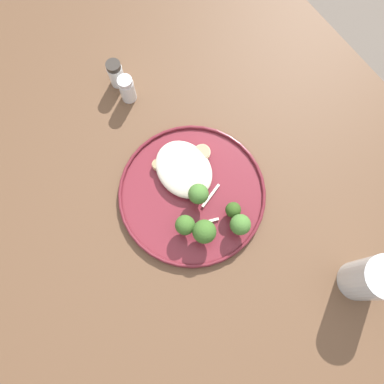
# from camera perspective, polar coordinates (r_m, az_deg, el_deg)

# --- Properties ---
(ground) EXTENTS (6.00, 6.00, 0.00)m
(ground) POSITION_cam_1_polar(r_m,az_deg,el_deg) (1.50, -1.03, -7.35)
(ground) COLOR #665B51
(wooden_dining_table) EXTENTS (1.40, 1.00, 0.74)m
(wooden_dining_table) POSITION_cam_1_polar(r_m,az_deg,el_deg) (0.85, -1.80, -0.56)
(wooden_dining_table) COLOR brown
(wooden_dining_table) RESTS_ON ground
(dinner_plate) EXTENTS (0.29, 0.29, 0.02)m
(dinner_plate) POSITION_cam_1_polar(r_m,az_deg,el_deg) (0.76, -0.00, -0.24)
(dinner_plate) COLOR maroon
(dinner_plate) RESTS_ON wooden_dining_table
(noodle_bed) EXTENTS (0.13, 0.10, 0.03)m
(noodle_bed) POSITION_cam_1_polar(r_m,az_deg,el_deg) (0.76, -1.22, 3.38)
(noodle_bed) COLOR beige
(noodle_bed) RESTS_ON dinner_plate
(seared_scallop_on_noodles) EXTENTS (0.03, 0.03, 0.02)m
(seared_scallop_on_noodles) POSITION_cam_1_polar(r_m,az_deg,el_deg) (0.76, -1.25, 3.31)
(seared_scallop_on_noodles) COLOR #DBB77A
(seared_scallop_on_noodles) RESTS_ON dinner_plate
(seared_scallop_left_edge) EXTENTS (0.03, 0.03, 0.02)m
(seared_scallop_left_edge) POSITION_cam_1_polar(r_m,az_deg,el_deg) (0.78, 1.48, 5.74)
(seared_scallop_left_edge) COLOR beige
(seared_scallop_left_edge) RESTS_ON dinner_plate
(seared_scallop_center_golden) EXTENTS (0.02, 0.02, 0.01)m
(seared_scallop_center_golden) POSITION_cam_1_polar(r_m,az_deg,el_deg) (0.78, -3.07, 5.86)
(seared_scallop_center_golden) COLOR #E5C689
(seared_scallop_center_golden) RESTS_ON dinner_plate
(seared_scallop_tilted_round) EXTENTS (0.02, 0.02, 0.01)m
(seared_scallop_tilted_round) POSITION_cam_1_polar(r_m,az_deg,el_deg) (0.77, -5.07, 3.98)
(seared_scallop_tilted_round) COLOR #E5C689
(seared_scallop_tilted_round) RESTS_ON dinner_plate
(broccoli_floret_right_tilted) EXTENTS (0.03, 0.03, 0.04)m
(broccoli_floret_right_tilted) POSITION_cam_1_polar(r_m,az_deg,el_deg) (0.73, 6.06, -2.67)
(broccoli_floret_right_tilted) COLOR #89A356
(broccoli_floret_right_tilted) RESTS_ON dinner_plate
(broccoli_floret_split_head) EXTENTS (0.04, 0.04, 0.07)m
(broccoli_floret_split_head) POSITION_cam_1_polar(r_m,az_deg,el_deg) (0.70, 1.82, -5.87)
(broccoli_floret_split_head) COLOR #89A356
(broccoli_floret_split_head) RESTS_ON dinner_plate
(broccoli_floret_left_leaning) EXTENTS (0.04, 0.04, 0.06)m
(broccoli_floret_left_leaning) POSITION_cam_1_polar(r_m,az_deg,el_deg) (0.72, 0.95, -0.32)
(broccoli_floret_left_leaning) COLOR #7A994C
(broccoli_floret_left_leaning) RESTS_ON dinner_plate
(broccoli_floret_front_edge) EXTENTS (0.04, 0.04, 0.06)m
(broccoli_floret_front_edge) POSITION_cam_1_polar(r_m,az_deg,el_deg) (0.71, -1.03, -4.91)
(broccoli_floret_front_edge) COLOR #7A994C
(broccoli_floret_front_edge) RESTS_ON dinner_plate
(broccoli_floret_near_rim) EXTENTS (0.04, 0.04, 0.06)m
(broccoli_floret_near_rim) POSITION_cam_1_polar(r_m,az_deg,el_deg) (0.72, 7.11, -4.80)
(broccoli_floret_near_rim) COLOR #7A994C
(broccoli_floret_near_rim) RESTS_ON dinner_plate
(onion_sliver_curled_piece) EXTENTS (0.02, 0.05, 0.00)m
(onion_sliver_curled_piece) POSITION_cam_1_polar(r_m,az_deg,el_deg) (0.76, 2.77, -0.52)
(onion_sliver_curled_piece) COLOR silver
(onion_sliver_curled_piece) RESTS_ON dinner_plate
(onion_sliver_long_sliver) EXTENTS (0.02, 0.05, 0.00)m
(onion_sliver_long_sliver) POSITION_cam_1_polar(r_m,az_deg,el_deg) (0.74, 2.04, -4.49)
(onion_sliver_long_sliver) COLOR silver
(onion_sliver_long_sliver) RESTS_ON dinner_plate
(water_glass) EXTENTS (0.07, 0.07, 0.12)m
(water_glass) POSITION_cam_1_polar(r_m,az_deg,el_deg) (0.76, 24.51, -11.59)
(water_glass) COLOR silver
(water_glass) RESTS_ON wooden_dining_table
(salt_shaker) EXTENTS (0.03, 0.03, 0.07)m
(salt_shaker) POSITION_cam_1_polar(r_m,az_deg,el_deg) (0.84, -9.53, 14.72)
(salt_shaker) COLOR white
(salt_shaker) RESTS_ON wooden_dining_table
(pepper_shaker) EXTENTS (0.03, 0.03, 0.07)m
(pepper_shaker) POSITION_cam_1_polar(r_m,az_deg,el_deg) (0.86, -11.13, 16.70)
(pepper_shaker) COLOR white
(pepper_shaker) RESTS_ON wooden_dining_table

